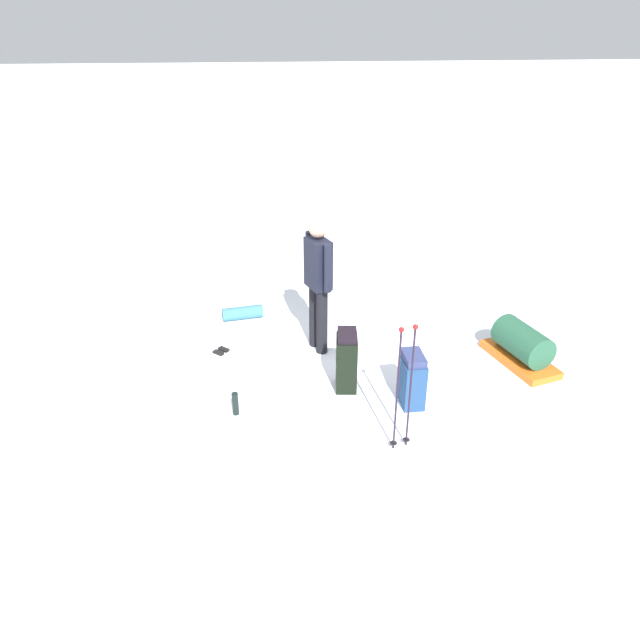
# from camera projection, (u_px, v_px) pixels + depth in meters

# --- Properties ---
(ground_plane) EXTENTS (80.00, 80.00, 0.00)m
(ground_plane) POSITION_uv_depth(u_px,v_px,m) (320.00, 372.00, 7.24)
(ground_plane) COLOR white
(skier_standing) EXTENTS (0.33, 0.54, 1.70)m
(skier_standing) POSITION_uv_depth(u_px,v_px,m) (318.00, 279.00, 7.30)
(skier_standing) COLOR black
(skier_standing) RESTS_ON ground_plane
(ski_pair_near) EXTENTS (1.65, 1.37, 0.05)m
(ski_pair_near) POSITION_uv_depth(u_px,v_px,m) (221.00, 353.00, 7.63)
(ski_pair_near) COLOR silver
(ski_pair_near) RESTS_ON ground_plane
(backpack_large_dark) EXTENTS (0.25, 0.38, 0.61)m
(backpack_large_dark) POSITION_uv_depth(u_px,v_px,m) (412.00, 379.00, 6.57)
(backpack_large_dark) COLOR navy
(backpack_large_dark) RESTS_ON ground_plane
(backpack_bright) EXTENTS (0.26, 0.35, 0.71)m
(backpack_bright) POSITION_uv_depth(u_px,v_px,m) (347.00, 361.00, 6.81)
(backpack_bright) COLOR black
(backpack_bright) RESTS_ON ground_plane
(ski_poles_planted_near) EXTENTS (0.21, 0.11, 1.35)m
(ski_poles_planted_near) POSITION_uv_depth(u_px,v_px,m) (404.00, 383.00, 5.70)
(ski_poles_planted_near) COLOR black
(ski_poles_planted_near) RESTS_ON ground_plane
(gear_sled) EXTENTS (0.73, 1.11, 0.49)m
(gear_sled) POSITION_uv_depth(u_px,v_px,m) (522.00, 346.00, 7.34)
(gear_sled) COLOR orange
(gear_sled) RESTS_ON ground_plane
(sleeping_mat_rolled) EXTENTS (0.57, 0.27, 0.18)m
(sleeping_mat_rolled) POSITION_uv_depth(u_px,v_px,m) (243.00, 313.00, 8.42)
(sleeping_mat_rolled) COLOR teal
(sleeping_mat_rolled) RESTS_ON ground_plane
(thermos_bottle) EXTENTS (0.07, 0.07, 0.26)m
(thermos_bottle) POSITION_uv_depth(u_px,v_px,m) (235.00, 404.00, 6.46)
(thermos_bottle) COLOR black
(thermos_bottle) RESTS_ON ground_plane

